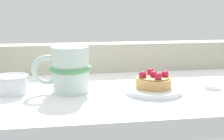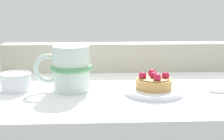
{
  "view_description": "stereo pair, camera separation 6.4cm",
  "coord_description": "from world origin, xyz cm",
  "px_view_note": "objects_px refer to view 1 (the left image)",
  "views": [
    {
      "loc": [
        -14.46,
        -65.56,
        18.83
      ],
      "look_at": [
        -5.01,
        -3.38,
        4.96
      ],
      "focal_mm": 47.33,
      "sensor_mm": 36.0,
      "label": 1
    },
    {
      "loc": [
        -8.06,
        -66.2,
        18.83
      ],
      "look_at": [
        -5.01,
        -3.38,
        4.96
      ],
      "focal_mm": 47.33,
      "sensor_mm": 36.0,
      "label": 2
    }
  ],
  "objects_px": {
    "dessert_plate": "(153,90)",
    "coffee_mug": "(69,69)",
    "raspberry_tart": "(154,81)",
    "sugar_bowl": "(12,84)"
  },
  "relations": [
    {
      "from": "raspberry_tart",
      "to": "sugar_bowl",
      "type": "relative_size",
      "value": 1.09
    },
    {
      "from": "dessert_plate",
      "to": "coffee_mug",
      "type": "bearing_deg",
      "value": 169.2
    },
    {
      "from": "raspberry_tart",
      "to": "coffee_mug",
      "type": "xyz_separation_m",
      "value": [
        -0.18,
        0.03,
        0.02
      ]
    },
    {
      "from": "dessert_plate",
      "to": "coffee_mug",
      "type": "xyz_separation_m",
      "value": [
        -0.18,
        0.03,
        0.05
      ]
    },
    {
      "from": "coffee_mug",
      "to": "sugar_bowl",
      "type": "bearing_deg",
      "value": 177.56
    },
    {
      "from": "dessert_plate",
      "to": "coffee_mug",
      "type": "distance_m",
      "value": 0.19
    },
    {
      "from": "coffee_mug",
      "to": "dessert_plate",
      "type": "bearing_deg",
      "value": -10.8
    },
    {
      "from": "raspberry_tart",
      "to": "sugar_bowl",
      "type": "xyz_separation_m",
      "value": [
        -0.31,
        0.04,
        -0.0
      ]
    },
    {
      "from": "coffee_mug",
      "to": "raspberry_tart",
      "type": "bearing_deg",
      "value": -10.77
    },
    {
      "from": "raspberry_tart",
      "to": "coffee_mug",
      "type": "distance_m",
      "value": 0.19
    }
  ]
}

